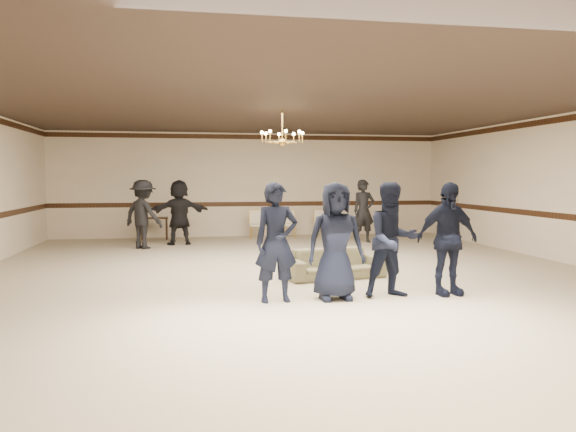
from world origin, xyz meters
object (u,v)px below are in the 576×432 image
Objects in this scene: banquet_chair_right at (321,224)px; banquet_chair_left at (257,225)px; settee at (334,264)px; adult_mid at (179,212)px; adult_right at (364,211)px; adult_left at (143,214)px; chandelier at (282,127)px; console_table at (154,228)px; banquet_chair_mid at (289,224)px; boy_a at (276,242)px; boy_b at (336,241)px; boy_d at (447,239)px; boy_c at (393,240)px.

banquet_chair_left is at bearing 176.98° from banquet_chair_right.
adult_mid is (-2.85, 5.64, 0.62)m from settee.
adult_right is at bearing -64.85° from banquet_chair_right.
adult_mid is (0.90, 0.70, 0.00)m from adult_left.
chandelier is 6.17m from banquet_chair_right.
console_table is (-0.74, 1.37, -0.55)m from adult_mid.
chandelier is 0.53× the size of adult_mid.
banquet_chair_mid is at bearing -6.29° from console_table.
boy_a and boy_b have the same top height.
adult_mid is 2.13× the size of banquet_chair_left.
chandelier is at bearing -65.48° from console_table.
boy_c is at bearing 173.94° from boy_d.
adult_mid is at bearing 168.76° from adult_right.
boy_d reaches higher than banquet_chair_right.
settee is 5.74m from adult_right.
adult_left is (-3.30, 6.69, 0.00)m from boy_b.
adult_left is at bearing 121.26° from boy_d.
adult_left is 2.15m from console_table.
banquet_chair_mid reaches higher than console_table.
banquet_chair_left is at bearing 91.10° from boy_b.
chandelier is at bearing 108.68° from adult_mid.
boy_c is at bearing -84.28° from banquet_chair_mid.
adult_left is 2.13× the size of banquet_chair_left.
banquet_chair_left and banquet_chair_mid have the same top height.
console_table is (-3.00, 0.20, -0.08)m from banquet_chair_left.
boy_a is at bearing -124.04° from adult_right.
banquet_chair_left is at bearing 80.51° from boy_a.
banquet_chair_mid is (1.11, 5.25, -2.46)m from chandelier.
boy_c is 2.13× the size of banquet_chair_left.
adult_mid reaches higher than banquet_chair_left.
boy_a is at bearing 173.94° from boy_d.
settee is 6.23m from adult_left.
chandelier is 4.03m from boy_c.
boy_a is 0.90m from boy_b.
boy_d reaches higher than settee.
adult_left reaches higher than boy_c.
adult_right is (6.00, 0.30, 0.00)m from adult_left.
adult_left and adult_right have the same top height.
banquet_chair_mid is at bearing 78.05° from chandelier.
banquet_chair_right is at bearing 67.64° from settee.
boy_b is at bearing -73.72° from console_table.
console_table is (-3.59, 7.01, 0.07)m from settee.
banquet_chair_mid is (-0.04, 8.55, -0.47)m from boy_c.
settee is 6.82m from banquet_chair_mid.
adult_mid is at bearing 117.79° from chandelier.
console_table is at bearing -70.71° from adult_mid.
boy_d is 2.13× the size of banquet_chair_right.
boy_a is 2.13× the size of banquet_chair_left.
boy_b is 1.00× the size of adult_left.
banquet_chair_right is (2.76, 8.55, -0.47)m from boy_a.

